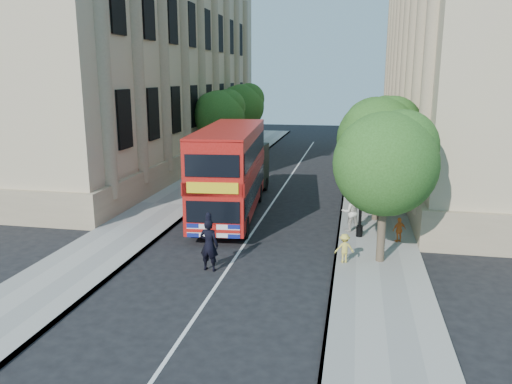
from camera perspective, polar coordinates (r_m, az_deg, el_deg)
The scene contains 17 objects.
ground at distance 18.48m, azimuth -4.23°, elevation -10.18°, with size 120.00×120.00×0.00m, color black.
pavement_right at distance 27.33m, azimuth 13.26°, elevation -2.59°, with size 3.50×80.00×0.12m, color gray.
pavement_left at distance 29.22m, azimuth -9.88°, elevation -1.42°, with size 3.50×80.00×0.12m, color gray.
building_right at distance 41.39m, azimuth 24.93°, elevation 14.31°, with size 12.00×38.00×18.00m, color #C2B087.
building_left at distance 44.38m, azimuth -13.70°, elevation 14.97°, with size 12.00×38.00×18.00m, color #C2B087.
tree_right_near at distance 19.64m, azimuth 14.73°, elevation 3.75°, with size 4.00×4.00×6.08m.
tree_right_mid at distance 25.55m, azimuth 14.04°, elevation 6.32°, with size 4.20×4.20×6.37m.
tree_right_far at distance 31.53m, azimuth 13.58°, elevation 7.33°, with size 4.00×4.00×6.15m.
tree_left_far at distance 39.90m, azimuth -4.15°, elevation 9.00°, with size 4.00×4.00×6.30m.
tree_left_back at distance 47.63m, azimuth -1.57°, elevation 10.01°, with size 4.20×4.20×6.65m.
lamp_post at distance 22.84m, azimuth 11.98°, elevation 0.73°, with size 0.32×0.32×5.16m.
double_decker_bus at distance 25.99m, azimuth -2.97°, elevation 2.62°, with size 3.61×10.26×4.65m.
box_van at distance 30.71m, azimuth -1.51°, elevation 2.24°, with size 2.41×5.45×3.06m.
police_constable at distance 19.18m, azimuth -5.39°, elevation -6.05°, with size 0.74×0.49×2.04m, color black.
woman_pedestrian at distance 23.95m, azimuth 10.76°, elevation -2.22°, with size 0.91×0.71×1.87m, color beige.
child_a at distance 22.96m, azimuth 16.05°, elevation -4.17°, with size 0.65×0.27×1.12m, color orange.
child_b at distance 20.00m, azimuth 10.06°, elevation -6.34°, with size 0.76×0.43×1.17m, color #D9C24A.
Camera 1 is at (4.64, -16.33, 7.31)m, focal length 35.00 mm.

